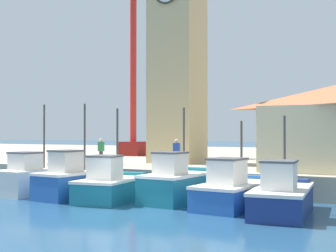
{
  "coord_description": "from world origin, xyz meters",
  "views": [
    {
      "loc": [
        10.43,
        -15.5,
        3.1
      ],
      "look_at": [
        -1.42,
        8.01,
        3.5
      ],
      "focal_mm": 50.0,
      "sensor_mm": 36.0,
      "label": 1
    }
  ],
  "objects_px": {
    "fishing_boat_left_inner": "(112,185)",
    "dock_worker_along_quay": "(177,154)",
    "fishing_boat_center": "(235,191)",
    "port_crane_near": "(135,73)",
    "fishing_boat_left_outer": "(76,181)",
    "dock_worker_near_tower": "(101,151)",
    "clock_tower": "(177,38)",
    "fishing_boat_far_left": "(36,178)",
    "fishing_boat_mid_left": "(178,184)",
    "fishing_boat_mid_right": "(282,196)"
  },
  "relations": [
    {
      "from": "fishing_boat_left_inner",
      "to": "dock_worker_along_quay",
      "type": "bearing_deg",
      "value": 75.6
    },
    {
      "from": "fishing_boat_center",
      "to": "port_crane_near",
      "type": "height_order",
      "value": "port_crane_near"
    },
    {
      "from": "fishing_boat_left_inner",
      "to": "port_crane_near",
      "type": "distance_m",
      "value": 20.55
    },
    {
      "from": "fishing_boat_center",
      "to": "port_crane_near",
      "type": "bearing_deg",
      "value": 131.91
    },
    {
      "from": "fishing_boat_left_outer",
      "to": "dock_worker_near_tower",
      "type": "xyz_separation_m",
      "value": [
        -2.04,
        5.0,
        1.21
      ]
    },
    {
      "from": "dock_worker_near_tower",
      "to": "fishing_boat_left_inner",
      "type": "bearing_deg",
      "value": -51.0
    },
    {
      "from": "fishing_boat_left_outer",
      "to": "clock_tower",
      "type": "relative_size",
      "value": 0.27
    },
    {
      "from": "fishing_boat_far_left",
      "to": "dock_worker_near_tower",
      "type": "relative_size",
      "value": 2.84
    },
    {
      "from": "fishing_boat_left_outer",
      "to": "port_crane_near",
      "type": "relative_size",
      "value": 0.23
    },
    {
      "from": "fishing_boat_far_left",
      "to": "fishing_boat_mid_left",
      "type": "height_order",
      "value": "fishing_boat_far_left"
    },
    {
      "from": "fishing_boat_far_left",
      "to": "fishing_boat_left_outer",
      "type": "bearing_deg",
      "value": -5.46
    },
    {
      "from": "fishing_boat_center",
      "to": "clock_tower",
      "type": "relative_size",
      "value": 0.29
    },
    {
      "from": "fishing_boat_far_left",
      "to": "fishing_boat_left_inner",
      "type": "relative_size",
      "value": 1.06
    },
    {
      "from": "fishing_boat_center",
      "to": "dock_worker_near_tower",
      "type": "distance_m",
      "value": 10.89
    },
    {
      "from": "fishing_boat_left_inner",
      "to": "fishing_boat_center",
      "type": "relative_size",
      "value": 0.87
    },
    {
      "from": "clock_tower",
      "to": "dock_worker_near_tower",
      "type": "bearing_deg",
      "value": -122.43
    },
    {
      "from": "fishing_boat_left_inner",
      "to": "dock_worker_along_quay",
      "type": "distance_m",
      "value": 4.8
    },
    {
      "from": "fishing_boat_mid_right",
      "to": "port_crane_near",
      "type": "xyz_separation_m",
      "value": [
        -16.63,
        16.96,
        7.6
      ]
    },
    {
      "from": "fishing_boat_far_left",
      "to": "fishing_boat_left_inner",
      "type": "distance_m",
      "value": 5.02
    },
    {
      "from": "port_crane_near",
      "to": "fishing_boat_mid_right",
      "type": "bearing_deg",
      "value": -45.56
    },
    {
      "from": "fishing_boat_center",
      "to": "dock_worker_along_quay",
      "type": "relative_size",
      "value": 3.09
    },
    {
      "from": "port_crane_near",
      "to": "clock_tower",
      "type": "bearing_deg",
      "value": -43.62
    },
    {
      "from": "fishing_boat_left_inner",
      "to": "fishing_boat_center",
      "type": "bearing_deg",
      "value": 8.21
    },
    {
      "from": "fishing_boat_mid_left",
      "to": "fishing_boat_center",
      "type": "distance_m",
      "value": 2.79
    },
    {
      "from": "fishing_boat_mid_left",
      "to": "clock_tower",
      "type": "bearing_deg",
      "value": 115.69
    },
    {
      "from": "fishing_boat_left_outer",
      "to": "fishing_boat_mid_left",
      "type": "height_order",
      "value": "fishing_boat_left_outer"
    },
    {
      "from": "fishing_boat_left_outer",
      "to": "clock_tower",
      "type": "xyz_separation_m",
      "value": [
        0.85,
        9.55,
        8.54
      ]
    },
    {
      "from": "fishing_boat_far_left",
      "to": "fishing_boat_mid_right",
      "type": "xyz_separation_m",
      "value": [
        12.78,
        -0.54,
        -0.08
      ]
    },
    {
      "from": "fishing_boat_left_inner",
      "to": "dock_worker_near_tower",
      "type": "xyz_separation_m",
      "value": [
        -4.24,
        5.23,
        1.3
      ]
    },
    {
      "from": "fishing_boat_left_inner",
      "to": "fishing_boat_mid_right",
      "type": "relative_size",
      "value": 0.86
    },
    {
      "from": "clock_tower",
      "to": "port_crane_near",
      "type": "height_order",
      "value": "port_crane_near"
    },
    {
      "from": "fishing_boat_left_inner",
      "to": "dock_worker_near_tower",
      "type": "height_order",
      "value": "fishing_boat_left_inner"
    },
    {
      "from": "fishing_boat_left_outer",
      "to": "port_crane_near",
      "type": "height_order",
      "value": "port_crane_near"
    },
    {
      "from": "fishing_boat_mid_right",
      "to": "dock_worker_along_quay",
      "type": "xyz_separation_m",
      "value": [
        -6.64,
        4.51,
        1.31
      ]
    },
    {
      "from": "fishing_boat_far_left",
      "to": "dock_worker_near_tower",
      "type": "xyz_separation_m",
      "value": [
        0.75,
        4.73,
        1.23
      ]
    },
    {
      "from": "fishing_boat_mid_right",
      "to": "clock_tower",
      "type": "distance_m",
      "value": 15.96
    },
    {
      "from": "fishing_boat_left_outer",
      "to": "fishing_boat_center",
      "type": "relative_size",
      "value": 0.91
    },
    {
      "from": "fishing_boat_left_inner",
      "to": "fishing_boat_left_outer",
      "type": "bearing_deg",
      "value": 173.84
    },
    {
      "from": "fishing_boat_left_inner",
      "to": "dock_worker_near_tower",
      "type": "relative_size",
      "value": 2.68
    },
    {
      "from": "fishing_boat_left_outer",
      "to": "fishing_boat_left_inner",
      "type": "bearing_deg",
      "value": -6.16
    },
    {
      "from": "dock_worker_near_tower",
      "to": "dock_worker_along_quay",
      "type": "distance_m",
      "value": 5.44
    },
    {
      "from": "dock_worker_near_tower",
      "to": "dock_worker_along_quay",
      "type": "height_order",
      "value": "same"
    },
    {
      "from": "fishing_boat_left_outer",
      "to": "dock_worker_along_quay",
      "type": "bearing_deg",
      "value": 51.69
    },
    {
      "from": "clock_tower",
      "to": "port_crane_near",
      "type": "distance_m",
      "value": 10.41
    },
    {
      "from": "clock_tower",
      "to": "fishing_boat_far_left",
      "type": "bearing_deg",
      "value": -111.44
    },
    {
      "from": "fishing_boat_left_inner",
      "to": "fishing_boat_mid_left",
      "type": "bearing_deg",
      "value": 20.45
    },
    {
      "from": "fishing_boat_left_outer",
      "to": "fishing_boat_left_inner",
      "type": "relative_size",
      "value": 1.05
    },
    {
      "from": "fishing_boat_far_left",
      "to": "port_crane_near",
      "type": "bearing_deg",
      "value": 103.2
    },
    {
      "from": "fishing_boat_left_inner",
      "to": "dock_worker_near_tower",
      "type": "distance_m",
      "value": 6.86
    },
    {
      "from": "clock_tower",
      "to": "port_crane_near",
      "type": "xyz_separation_m",
      "value": [
        -7.49,
        7.14,
        -1.05
      ]
    }
  ]
}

